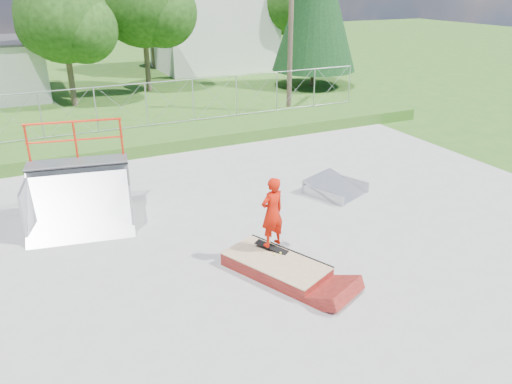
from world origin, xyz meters
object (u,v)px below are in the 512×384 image
grind_box (276,267)px  skater (272,215)px  flat_bank_ramp (336,187)px  quarter_pipe (77,181)px

grind_box → skater: 1.15m
grind_box → flat_bank_ramp: size_ratio=1.67×
quarter_pipe → flat_bank_ramp: 7.47m
flat_bank_ramp → quarter_pipe: bearing=149.0°
flat_bank_ramp → skater: bearing=-165.5°
skater → quarter_pipe: bearing=-57.7°
grind_box → skater: skater is taller
flat_bank_ramp → skater: 4.65m
grind_box → flat_bank_ramp: (3.78, 3.19, 0.05)m
grind_box → quarter_pipe: 5.68m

